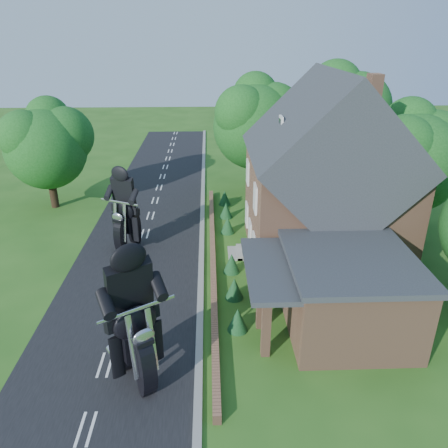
{
  "coord_description": "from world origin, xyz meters",
  "views": [
    {
      "loc": [
        4.15,
        -16.47,
        11.95
      ],
      "look_at": [
        4.89,
        4.1,
        2.8
      ],
      "focal_mm": 35.0,
      "sensor_mm": 36.0,
      "label": 1
    }
  ],
  "objects_px": {
    "annex": "(344,291)",
    "motorcycle_follow": "(128,237)",
    "motorcycle_lead": "(137,363)",
    "house": "(325,183)",
    "garden_wall": "(213,260)"
  },
  "relations": [
    {
      "from": "annex",
      "to": "motorcycle_follow",
      "type": "xyz_separation_m",
      "value": [
        -10.57,
        7.82,
        -1.0
      ]
    },
    {
      "from": "motorcycle_lead",
      "to": "motorcycle_follow",
      "type": "distance_m",
      "value": 11.11
    },
    {
      "from": "house",
      "to": "motorcycle_lead",
      "type": "relative_size",
      "value": 5.51
    },
    {
      "from": "garden_wall",
      "to": "house",
      "type": "relative_size",
      "value": 2.15
    },
    {
      "from": "motorcycle_lead",
      "to": "motorcycle_follow",
      "type": "bearing_deg",
      "value": -111.34
    },
    {
      "from": "annex",
      "to": "motorcycle_follow",
      "type": "height_order",
      "value": "annex"
    },
    {
      "from": "garden_wall",
      "to": "motorcycle_lead",
      "type": "distance_m",
      "value": 9.36
    },
    {
      "from": "house",
      "to": "garden_wall",
      "type": "bearing_deg",
      "value": -170.83
    },
    {
      "from": "motorcycle_lead",
      "to": "motorcycle_follow",
      "type": "height_order",
      "value": "motorcycle_lead"
    },
    {
      "from": "annex",
      "to": "house",
      "type": "bearing_deg",
      "value": 84.76
    },
    {
      "from": "garden_wall",
      "to": "annex",
      "type": "relative_size",
      "value": 3.12
    },
    {
      "from": "garden_wall",
      "to": "house",
      "type": "distance_m",
      "value": 7.52
    },
    {
      "from": "motorcycle_lead",
      "to": "motorcycle_follow",
      "type": "relative_size",
      "value": 1.12
    },
    {
      "from": "annex",
      "to": "motorcycle_lead",
      "type": "relative_size",
      "value": 3.79
    },
    {
      "from": "house",
      "to": "motorcycle_lead",
      "type": "bearing_deg",
      "value": -132.53
    }
  ]
}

